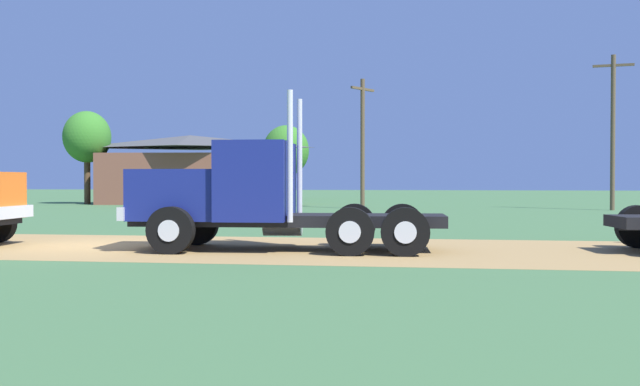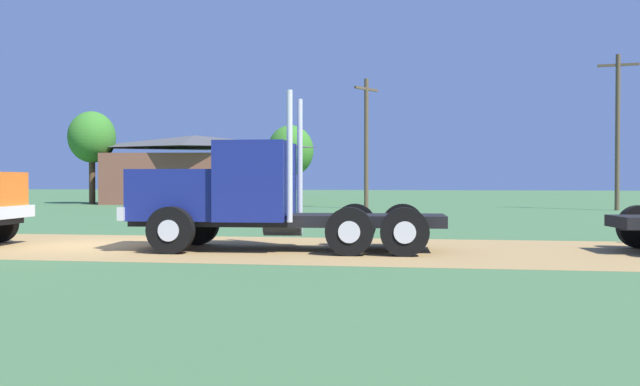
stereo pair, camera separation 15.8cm
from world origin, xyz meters
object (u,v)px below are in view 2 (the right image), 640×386
(truck_foreground_white, at_px, (247,198))
(shed_building, at_px, (195,171))
(utility_pole_near, at_px, (366,140))
(utility_pole_far, at_px, (618,128))

(truck_foreground_white, bearing_deg, shed_building, 111.16)
(utility_pole_near, bearing_deg, utility_pole_far, -0.05)
(truck_foreground_white, bearing_deg, utility_pole_far, 58.49)
(shed_building, height_order, utility_pole_near, utility_pole_near)
(truck_foreground_white, bearing_deg, utility_pole_near, 88.00)
(truck_foreground_white, xyz_separation_m, utility_pole_far, (15.13, 24.69, 3.38))
(truck_foreground_white, distance_m, utility_pole_far, 29.15)
(shed_building, relative_size, utility_pole_far, 1.51)
(truck_foreground_white, distance_m, utility_pole_near, 24.88)
(utility_pole_near, bearing_deg, shed_building, 152.47)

